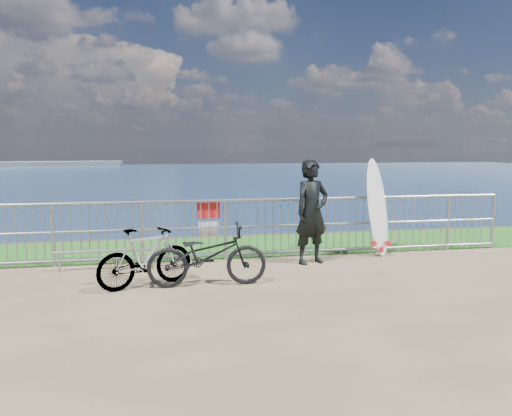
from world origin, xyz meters
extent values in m
plane|color=#1E611A|center=(0.00, 2.70, 0.01)|extent=(120.00, 120.00, 0.00)
cube|color=brown|center=(0.00, 3.90, -2.50)|extent=(120.00, 0.30, 5.00)
plane|color=navy|center=(0.00, 90.00, -5.00)|extent=(260.00, 260.00, 0.00)
cube|color=#565E68|center=(-50.00, 168.00, -4.25)|extent=(70.00, 12.00, 1.50)
cylinder|color=gray|center=(0.00, 1.60, 1.10)|extent=(10.00, 0.06, 0.06)
cylinder|color=gray|center=(0.00, 1.60, 0.61)|extent=(10.00, 0.05, 0.05)
cylinder|color=gray|center=(0.00, 1.60, 0.10)|extent=(10.00, 0.05, 0.05)
cylinder|color=gray|center=(-3.50, 1.60, 0.55)|extent=(0.06, 0.06, 1.10)
cylinder|color=gray|center=(-2.00, 1.60, 0.55)|extent=(0.06, 0.06, 1.10)
cylinder|color=gray|center=(-0.50, 1.60, 0.55)|extent=(0.06, 0.06, 1.10)
cylinder|color=gray|center=(1.00, 1.60, 0.55)|extent=(0.06, 0.06, 1.10)
cylinder|color=gray|center=(2.50, 1.60, 0.55)|extent=(0.06, 0.06, 1.10)
cylinder|color=gray|center=(4.00, 1.60, 0.55)|extent=(0.06, 0.06, 1.10)
cylinder|color=gray|center=(5.00, 1.60, 0.55)|extent=(0.06, 0.06, 1.10)
cube|color=red|center=(-0.80, 1.66, 0.92)|extent=(0.42, 0.02, 0.30)
cube|color=white|center=(-0.80, 1.66, 0.92)|extent=(0.38, 0.01, 0.08)
cube|color=white|center=(-0.80, 1.66, 0.58)|extent=(0.36, 0.02, 0.26)
imported|color=black|center=(0.97, 1.03, 0.92)|extent=(0.78, 0.64, 1.85)
ellipsoid|color=silver|center=(2.40, 1.45, 0.93)|extent=(0.62, 0.58, 1.86)
cone|color=red|center=(2.26, 1.33, 0.26)|extent=(0.11, 0.20, 0.11)
cone|color=red|center=(2.55, 1.33, 0.26)|extent=(0.11, 0.20, 0.11)
cone|color=red|center=(2.40, 1.33, 0.14)|extent=(0.11, 0.20, 0.11)
imported|color=black|center=(-0.99, -0.07, 0.47)|extent=(1.80, 0.66, 0.94)
imported|color=black|center=(-1.89, 0.05, 0.45)|extent=(1.53, 1.01, 0.90)
cylinder|color=gray|center=(-2.58, 1.18, 0.33)|extent=(1.72, 0.05, 0.05)
cylinder|color=gray|center=(-3.33, 1.18, 0.17)|extent=(0.04, 0.04, 0.33)
cylinder|color=gray|center=(-1.82, 1.18, 0.17)|extent=(0.04, 0.04, 0.33)
camera|label=1|loc=(-1.63, -7.39, 2.12)|focal=35.00mm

